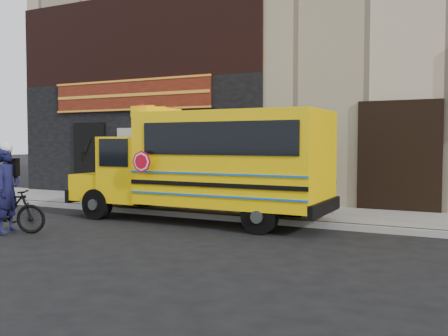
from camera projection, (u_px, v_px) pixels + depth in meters
ground at (165, 237)px, 10.55m from camera, size 120.00×120.00×0.00m
curb at (220, 217)px, 12.87m from camera, size 40.00×0.20×0.15m
sidewalk at (244, 210)px, 14.21m from camera, size 40.00×3.00×0.15m
building at (310, 37)px, 19.59m from camera, size 20.00×10.70×12.00m
school_bus at (210, 162)px, 12.47m from camera, size 6.92×2.43×2.92m
bicycle at (8, 211)px, 10.97m from camera, size 1.72×1.10×1.00m
cyclist at (8, 192)px, 10.86m from camera, size 0.62×0.78×1.86m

